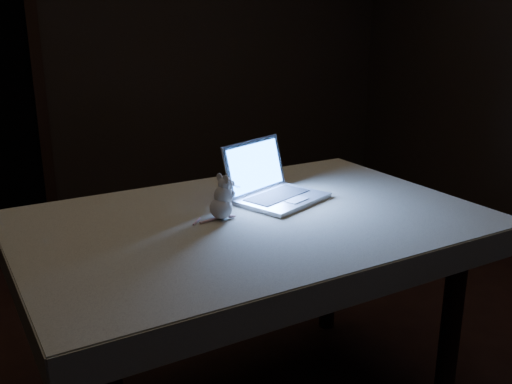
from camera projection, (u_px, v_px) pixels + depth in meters
name	position (u px, v px, depth m)	size (l,w,h in m)	color
floor	(261.00, 375.00, 2.48)	(5.00, 5.00, 0.00)	black
back_wall	(121.00, 43.00, 4.27)	(4.50, 0.04, 2.60)	black
table	(253.00, 320.00, 2.14)	(1.51, 0.97, 0.81)	black
tablecloth	(229.00, 231.00, 2.02)	(1.61, 1.07, 0.10)	beige
laptop	(283.00, 173.00, 2.15)	(0.33, 0.29, 0.22)	#BBBBBF
plush_mouse	(221.00, 197.00, 1.97)	(0.12, 0.12, 0.16)	silver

